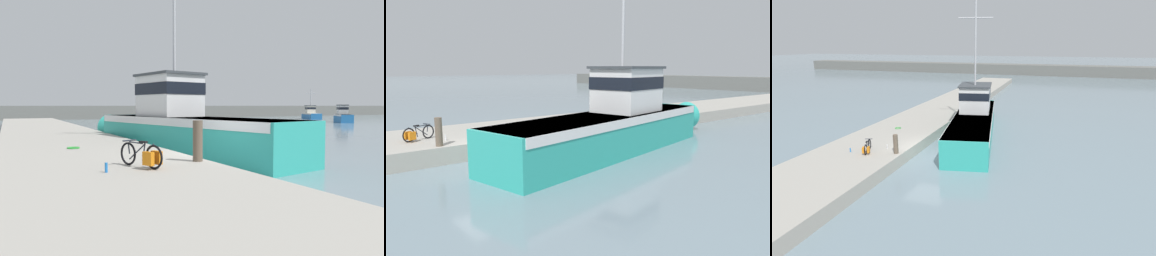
{
  "view_description": "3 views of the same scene",
  "coord_description": "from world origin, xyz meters",
  "views": [
    {
      "loc": [
        -6.13,
        -10.93,
        2.33
      ],
      "look_at": [
        -0.27,
        0.89,
        1.54
      ],
      "focal_mm": 35.0,
      "sensor_mm": 36.0,
      "label": 1
    },
    {
      "loc": [
        13.74,
        -6.62,
        3.89
      ],
      "look_at": [
        0.36,
        4.42,
        1.08
      ],
      "focal_mm": 35.0,
      "sensor_mm": 36.0,
      "label": 2
    },
    {
      "loc": [
        7.72,
        -16.28,
        7.08
      ],
      "look_at": [
        1.15,
        4.19,
        0.99
      ],
      "focal_mm": 28.0,
      "sensor_mm": 36.0,
      "label": 3
    }
  ],
  "objects": [
    {
      "name": "ground_plane",
      "position": [
        0.0,
        0.0,
        0.0
      ],
      "size": [
        320.0,
        320.0,
        0.0
      ],
      "primitive_type": "plane",
      "color": "gray"
    },
    {
      "name": "dock_pier",
      "position": [
        -3.71,
        0.0,
        0.37
      ],
      "size": [
        5.6,
        80.0,
        0.74
      ],
      "primitive_type": "cube",
      "color": "#A39E93",
      "rests_on": "ground_plane"
    },
    {
      "name": "far_shoreline",
      "position": [
        30.0,
        56.26,
        1.15
      ],
      "size": [
        180.0,
        5.0,
        2.31
      ],
      "primitive_type": "cube",
      "color": "slate",
      "rests_on": "ground_plane"
    },
    {
      "name": "fishing_boat_main",
      "position": [
        1.48,
        5.86,
        1.36
      ],
      "size": [
        5.25,
        15.34,
        10.54
      ],
      "rotation": [
        0.0,
        0.0,
        0.19
      ],
      "color": "teal",
      "rests_on": "ground_plane"
    },
    {
      "name": "boat_blue_far",
      "position": [
        42.24,
        39.13,
        0.84
      ],
      "size": [
        5.01,
        7.46,
        5.24
      ],
      "rotation": [
        0.0,
        0.0,
        -0.51
      ],
      "color": "#236BB2",
      "rests_on": "ground_plane"
    },
    {
      "name": "boat_green_anchored",
      "position": [
        35.77,
        26.31,
        0.88
      ],
      "size": [
        4.01,
        5.0,
        2.48
      ],
      "rotation": [
        0.0,
        0.0,
        -0.6
      ],
      "color": "#236BB2",
      "rests_on": "ground_plane"
    },
    {
      "name": "bicycle_touring",
      "position": [
        -3.01,
        -1.91,
        1.06
      ],
      "size": [
        0.79,
        1.52,
        0.68
      ],
      "rotation": [
        0.0,
        0.0,
        0.39
      ],
      "color": "black",
      "rests_on": "dock_pier"
    },
    {
      "name": "mooring_post",
      "position": [
        -1.28,
        -1.51,
        1.33
      ],
      "size": [
        0.28,
        0.28,
        1.17
      ],
      "primitive_type": "cylinder",
      "color": "brown",
      "rests_on": "dock_pier"
    },
    {
      "name": "hose_coil",
      "position": [
        -3.95,
        3.36,
        0.77
      ],
      "size": [
        0.46,
        0.46,
        0.05
      ],
      "primitive_type": "torus",
      "color": "green",
      "rests_on": "dock_pier"
    },
    {
      "name": "water_bottle_by_bike",
      "position": [
        -4.05,
        -2.15,
        0.86
      ],
      "size": [
        0.07,
        0.07,
        0.24
      ],
      "primitive_type": "cylinder",
      "color": "blue",
      "rests_on": "dock_pier"
    },
    {
      "name": "water_bottle_on_curb",
      "position": [
        -2.28,
        -0.9,
        0.87
      ],
      "size": [
        0.06,
        0.06,
        0.25
      ],
      "primitive_type": "cylinder",
      "color": "silver",
      "rests_on": "dock_pier"
    }
  ]
}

